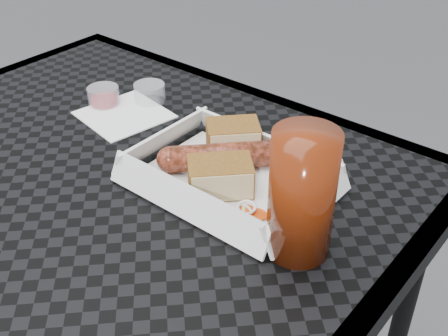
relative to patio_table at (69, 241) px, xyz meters
The scene contains 10 objects.
patio_table is the anchor object (origin of this frame).
food_tray 0.23m from the patio_table, 45.45° to the left, with size 0.22×0.15×0.00m, color white.
bratwurst 0.24m from the patio_table, 54.12° to the left, with size 0.14×0.15×0.04m.
bread_near 0.26m from the patio_table, 62.50° to the left, with size 0.07×0.05×0.04m, color brown.
bread_far 0.22m from the patio_table, 40.83° to the left, with size 0.08×0.05×0.04m, color brown.
veg_garnish 0.25m from the patio_table, 27.49° to the left, with size 0.03×0.03×0.00m.
napkin 0.23m from the patio_table, 115.42° to the left, with size 0.12×0.12×0.00m, color white.
condiment_cup_sauce 0.26m from the patio_table, 125.87° to the left, with size 0.05×0.05×0.03m, color maroon.
condiment_cup_empty 0.28m from the patio_table, 110.51° to the left, with size 0.05×0.05×0.03m, color silver.
drink_glass 0.34m from the patio_table, 20.17° to the left, with size 0.07×0.07×0.15m, color #5D1C08.
Camera 1 is at (0.51, -0.31, 1.16)m, focal length 45.00 mm.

